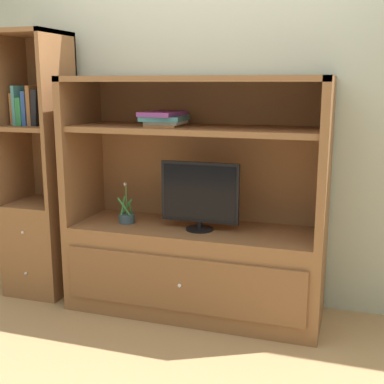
{
  "coord_description": "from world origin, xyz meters",
  "views": [
    {
      "loc": [
        0.99,
        -2.69,
        1.52
      ],
      "look_at": [
        0.0,
        0.35,
        0.83
      ],
      "focal_mm": 47.66,
      "sensor_mm": 36.0,
      "label": 1
    }
  ],
  "objects_px": {
    "tv_monitor": "(200,195)",
    "magazine_stack": "(164,118)",
    "media_console": "(195,241)",
    "potted_plant": "(127,217)",
    "upright_book_row": "(28,108)",
    "bookshelf_tall": "(42,209)"
  },
  "relations": [
    {
      "from": "media_console",
      "to": "tv_monitor",
      "type": "relative_size",
      "value": 3.28
    },
    {
      "from": "media_console",
      "to": "potted_plant",
      "type": "relative_size",
      "value": 5.98
    },
    {
      "from": "tv_monitor",
      "to": "media_console",
      "type": "bearing_deg",
      "value": 132.96
    },
    {
      "from": "magazine_stack",
      "to": "upright_book_row",
      "type": "relative_size",
      "value": 1.24
    },
    {
      "from": "potted_plant",
      "to": "magazine_stack",
      "type": "bearing_deg",
      "value": 7.96
    },
    {
      "from": "media_console",
      "to": "upright_book_row",
      "type": "bearing_deg",
      "value": -179.62
    },
    {
      "from": "upright_book_row",
      "to": "magazine_stack",
      "type": "bearing_deg",
      "value": 0.13
    },
    {
      "from": "media_console",
      "to": "potted_plant",
      "type": "height_order",
      "value": "media_console"
    },
    {
      "from": "potted_plant",
      "to": "bookshelf_tall",
      "type": "xyz_separation_m",
      "value": [
        -0.7,
        0.05,
        -0.01
      ]
    },
    {
      "from": "media_console",
      "to": "tv_monitor",
      "type": "distance_m",
      "value": 0.34
    },
    {
      "from": "tv_monitor",
      "to": "magazine_stack",
      "type": "xyz_separation_m",
      "value": [
        -0.25,
        0.05,
        0.48
      ]
    },
    {
      "from": "magazine_stack",
      "to": "media_console",
      "type": "bearing_deg",
      "value": 1.6
    },
    {
      "from": "potted_plant",
      "to": "tv_monitor",
      "type": "bearing_deg",
      "value": -1.17
    },
    {
      "from": "tv_monitor",
      "to": "upright_book_row",
      "type": "distance_m",
      "value": 1.39
    },
    {
      "from": "potted_plant",
      "to": "media_console",
      "type": "bearing_deg",
      "value": 5.23
    },
    {
      "from": "tv_monitor",
      "to": "magazine_stack",
      "type": "height_order",
      "value": "magazine_stack"
    },
    {
      "from": "magazine_stack",
      "to": "bookshelf_tall",
      "type": "bearing_deg",
      "value": 179.56
    },
    {
      "from": "magazine_stack",
      "to": "upright_book_row",
      "type": "bearing_deg",
      "value": -179.87
    },
    {
      "from": "tv_monitor",
      "to": "bookshelf_tall",
      "type": "distance_m",
      "value": 1.25
    },
    {
      "from": "potted_plant",
      "to": "upright_book_row",
      "type": "height_order",
      "value": "upright_book_row"
    },
    {
      "from": "magazine_stack",
      "to": "bookshelf_tall",
      "type": "xyz_separation_m",
      "value": [
        -0.97,
        0.01,
        -0.68
      ]
    },
    {
      "from": "potted_plant",
      "to": "bookshelf_tall",
      "type": "relative_size",
      "value": 0.15
    }
  ]
}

